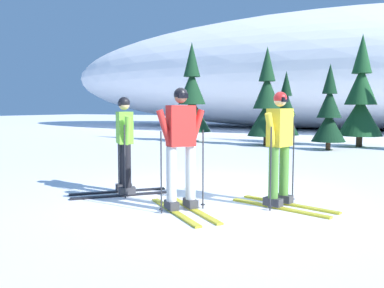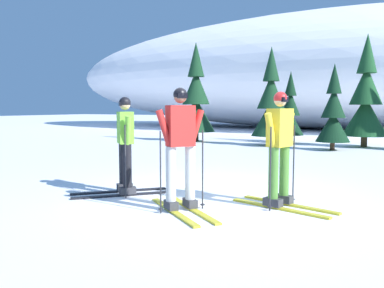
{
  "view_description": "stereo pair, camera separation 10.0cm",
  "coord_description": "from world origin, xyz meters",
  "px_view_note": "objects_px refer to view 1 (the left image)",
  "views": [
    {
      "loc": [
        2.88,
        -6.1,
        1.53
      ],
      "look_at": [
        -0.07,
        -0.5,
        0.95
      ],
      "focal_mm": 37.43,
      "sensor_mm": 36.0,
      "label": 1
    },
    {
      "loc": [
        2.97,
        -6.05,
        1.53
      ],
      "look_at": [
        -0.07,
        -0.5,
        0.95
      ],
      "focal_mm": 37.43,
      "sensor_mm": 36.0,
      "label": 2
    }
  ],
  "objects_px": {
    "skier_red_jacket": "(181,147)",
    "pine_tree_left": "(267,105)",
    "skier_lime_jacket": "(124,144)",
    "pine_tree_right": "(361,100)",
    "pine_tree_center_left": "(286,113)",
    "skier_yellow_jacket": "(280,147)",
    "pine_tree_far_left": "(192,100)",
    "pine_tree_center_right": "(329,114)"
  },
  "relations": [
    {
      "from": "pine_tree_far_left",
      "to": "pine_tree_center_left",
      "type": "xyz_separation_m",
      "value": [
        3.79,
        1.66,
        -0.54
      ]
    },
    {
      "from": "skier_yellow_jacket",
      "to": "skier_red_jacket",
      "type": "height_order",
      "value": "skier_red_jacket"
    },
    {
      "from": "skier_yellow_jacket",
      "to": "pine_tree_far_left",
      "type": "distance_m",
      "value": 11.92
    },
    {
      "from": "skier_lime_jacket",
      "to": "pine_tree_far_left",
      "type": "bearing_deg",
      "value": 111.58
    },
    {
      "from": "pine_tree_left",
      "to": "pine_tree_right",
      "type": "xyz_separation_m",
      "value": [
        3.35,
        1.18,
        0.17
      ]
    },
    {
      "from": "pine_tree_far_left",
      "to": "pine_tree_right",
      "type": "xyz_separation_m",
      "value": [
        6.9,
        0.84,
        -0.04
      ]
    },
    {
      "from": "skier_red_jacket",
      "to": "pine_tree_left",
      "type": "bearing_deg",
      "value": 100.53
    },
    {
      "from": "pine_tree_center_left",
      "to": "skier_lime_jacket",
      "type": "bearing_deg",
      "value": -88.77
    },
    {
      "from": "skier_red_jacket",
      "to": "skier_lime_jacket",
      "type": "bearing_deg",
      "value": 160.45
    },
    {
      "from": "pine_tree_center_right",
      "to": "skier_lime_jacket",
      "type": "bearing_deg",
      "value": -102.08
    },
    {
      "from": "skier_red_jacket",
      "to": "skier_lime_jacket",
      "type": "height_order",
      "value": "skier_red_jacket"
    },
    {
      "from": "pine_tree_center_left",
      "to": "pine_tree_center_right",
      "type": "relative_size",
      "value": 1.01
    },
    {
      "from": "skier_lime_jacket",
      "to": "pine_tree_left",
      "type": "height_order",
      "value": "pine_tree_left"
    },
    {
      "from": "skier_lime_jacket",
      "to": "pine_tree_left",
      "type": "distance_m",
      "value": 9.93
    },
    {
      "from": "pine_tree_far_left",
      "to": "pine_tree_center_left",
      "type": "distance_m",
      "value": 4.17
    },
    {
      "from": "pine_tree_center_left",
      "to": "pine_tree_far_left",
      "type": "bearing_deg",
      "value": -156.36
    },
    {
      "from": "pine_tree_far_left",
      "to": "pine_tree_center_right",
      "type": "xyz_separation_m",
      "value": [
        6.03,
        -0.96,
        -0.56
      ]
    },
    {
      "from": "pine_tree_right",
      "to": "skier_lime_jacket",
      "type": "bearing_deg",
      "value": -104.44
    },
    {
      "from": "pine_tree_left",
      "to": "pine_tree_center_right",
      "type": "xyz_separation_m",
      "value": [
        2.49,
        -0.62,
        -0.35
      ]
    },
    {
      "from": "pine_tree_far_left",
      "to": "pine_tree_right",
      "type": "bearing_deg",
      "value": 6.97
    },
    {
      "from": "pine_tree_far_left",
      "to": "pine_tree_center_right",
      "type": "distance_m",
      "value": 6.13
    },
    {
      "from": "skier_red_jacket",
      "to": "pine_tree_right",
      "type": "xyz_separation_m",
      "value": [
        1.42,
        11.58,
        0.86
      ]
    },
    {
      "from": "pine_tree_center_left",
      "to": "skier_red_jacket",
      "type": "bearing_deg",
      "value": -82.25
    },
    {
      "from": "skier_yellow_jacket",
      "to": "pine_tree_center_left",
      "type": "relative_size",
      "value": 0.57
    },
    {
      "from": "skier_red_jacket",
      "to": "pine_tree_right",
      "type": "bearing_deg",
      "value": 83.01
    },
    {
      "from": "pine_tree_far_left",
      "to": "skier_yellow_jacket",
      "type": "bearing_deg",
      "value": -55.68
    },
    {
      "from": "skier_red_jacket",
      "to": "pine_tree_far_left",
      "type": "distance_m",
      "value": 12.09
    },
    {
      "from": "skier_red_jacket",
      "to": "skier_lime_jacket",
      "type": "distance_m",
      "value": 1.52
    },
    {
      "from": "skier_red_jacket",
      "to": "skier_yellow_jacket",
      "type": "bearing_deg",
      "value": 37.11
    },
    {
      "from": "skier_yellow_jacket",
      "to": "pine_tree_right",
      "type": "distance_m",
      "value": 10.69
    },
    {
      "from": "skier_yellow_jacket",
      "to": "pine_tree_center_right",
      "type": "bearing_deg",
      "value": 94.32
    },
    {
      "from": "pine_tree_far_left",
      "to": "pine_tree_left",
      "type": "distance_m",
      "value": 3.57
    },
    {
      "from": "skier_yellow_jacket",
      "to": "pine_tree_center_right",
      "type": "xyz_separation_m",
      "value": [
        -0.67,
        8.85,
        0.36
      ]
    },
    {
      "from": "pine_tree_right",
      "to": "pine_tree_center_left",
      "type": "bearing_deg",
      "value": 165.28
    },
    {
      "from": "skier_yellow_jacket",
      "to": "pine_tree_far_left",
      "type": "xyz_separation_m",
      "value": [
        -6.7,
        9.81,
        0.92
      ]
    },
    {
      "from": "skier_yellow_jacket",
      "to": "pine_tree_right",
      "type": "height_order",
      "value": "pine_tree_right"
    },
    {
      "from": "skier_red_jacket",
      "to": "pine_tree_far_left",
      "type": "xyz_separation_m",
      "value": [
        -5.48,
        10.74,
        0.89
      ]
    },
    {
      "from": "pine_tree_center_left",
      "to": "skier_yellow_jacket",
      "type": "bearing_deg",
      "value": -75.78
    },
    {
      "from": "pine_tree_left",
      "to": "pine_tree_right",
      "type": "relative_size",
      "value": 0.91
    },
    {
      "from": "skier_lime_jacket",
      "to": "pine_tree_far_left",
      "type": "height_order",
      "value": "pine_tree_far_left"
    },
    {
      "from": "skier_lime_jacket",
      "to": "pine_tree_right",
      "type": "xyz_separation_m",
      "value": [
        2.85,
        11.07,
        0.91
      ]
    },
    {
      "from": "skier_lime_jacket",
      "to": "pine_tree_center_left",
      "type": "relative_size",
      "value": 0.55
    }
  ]
}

